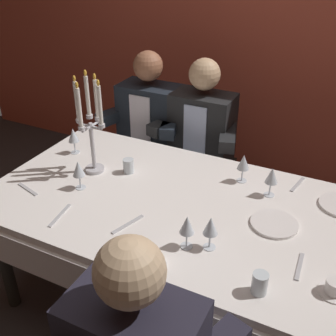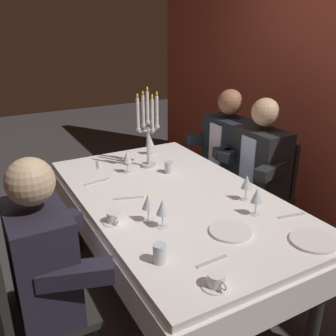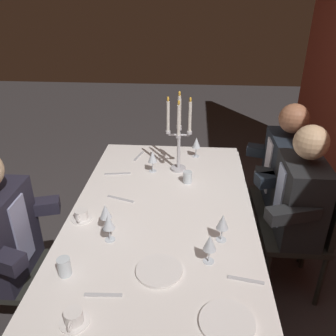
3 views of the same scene
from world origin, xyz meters
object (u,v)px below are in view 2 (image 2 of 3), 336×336
at_px(wine_glass_2, 162,208).
at_px(coffee_cup_1, 216,281).
at_px(wine_glass_1, 148,203).
at_px(coffee_cup_0, 114,218).
at_px(wine_glass_3, 127,157).
at_px(candelabra, 148,130).
at_px(dinner_plate_0, 231,231).
at_px(wine_glass_0, 257,196).
at_px(wine_glass_4, 247,183).
at_px(seated_diner_1, 261,162).
at_px(dining_table, 174,211).
at_px(wine_glass_5, 150,141).
at_px(seated_diner_0, 228,147).
at_px(dinner_plate_1, 313,241).
at_px(water_tumbler_0, 169,167).
at_px(water_tumbler_1, 160,253).
at_px(seated_diner_2, 40,261).

bearing_deg(wine_glass_2, coffee_cup_1, -3.26).
distance_m(wine_glass_1, wine_glass_2, 0.10).
bearing_deg(coffee_cup_0, wine_glass_3, 150.90).
xyz_separation_m(candelabra, dinner_plate_0, (1.06, -0.04, -0.28)).
xyz_separation_m(coffee_cup_0, coffee_cup_1, (0.70, 0.18, 0.00)).
distance_m(wine_glass_0, wine_glass_4, 0.19).
bearing_deg(seated_diner_1, dining_table, -78.30).
xyz_separation_m(dinner_plate_0, wine_glass_1, (-0.31, -0.33, 0.11)).
xyz_separation_m(wine_glass_5, seated_diner_0, (0.16, 0.68, -0.12)).
bearing_deg(dinner_plate_1, seated_diner_1, 151.06).
relative_size(wine_glass_1, seated_diner_0, 0.13).
bearing_deg(coffee_cup_1, water_tumbler_0, 159.99).
xyz_separation_m(wine_glass_2, seated_diner_1, (-0.50, 1.14, -0.12)).
distance_m(wine_glass_0, seated_diner_1, 0.89).
bearing_deg(water_tumbler_0, coffee_cup_1, -20.01).
distance_m(dining_table, candelabra, 0.67).
relative_size(wine_glass_1, coffee_cup_1, 1.24).
xyz_separation_m(candelabra, wine_glass_4, (0.80, 0.27, -0.17)).
bearing_deg(wine_glass_1, dinner_plate_0, 46.44).
relative_size(wine_glass_4, coffee_cup_1, 1.24).
height_order(dinner_plate_0, wine_glass_3, wine_glass_3).
bearing_deg(dinner_plate_1, water_tumbler_1, -106.48).
bearing_deg(wine_glass_5, dinner_plate_0, -7.53).
bearing_deg(seated_diner_0, seated_diner_1, 0.00).
height_order(wine_glass_0, wine_glass_3, same).
height_order(wine_glass_2, seated_diner_0, seated_diner_0).
relative_size(wine_glass_1, water_tumbler_0, 1.97).
bearing_deg(wine_glass_5, seated_diner_0, 76.74).
relative_size(wine_glass_1, seated_diner_2, 0.13).
relative_size(dining_table, wine_glass_0, 11.83).
xyz_separation_m(dining_table, wine_glass_5, (-0.76, 0.21, 0.24)).
bearing_deg(coffee_cup_0, candelabra, 141.13).
relative_size(water_tumbler_1, coffee_cup_0, 0.70).
height_order(candelabra, dinner_plate_0, candelabra).
bearing_deg(candelabra, wine_glass_3, -78.49).
relative_size(dinner_plate_0, water_tumbler_0, 2.72).
distance_m(coffee_cup_1, seated_diner_2, 0.81).
relative_size(coffee_cup_0, coffee_cup_1, 1.00).
bearing_deg(coffee_cup_1, seated_diner_0, 141.14).
height_order(wine_glass_2, seated_diner_1, seated_diner_1).
distance_m(dinner_plate_0, wine_glass_0, 0.28).
distance_m(wine_glass_3, coffee_cup_1, 1.35).
relative_size(wine_glass_5, water_tumbler_0, 1.97).
distance_m(wine_glass_3, seated_diner_0, 1.01).
height_order(coffee_cup_0, seated_diner_0, seated_diner_0).
xyz_separation_m(dining_table, dinner_plate_1, (0.81, 0.34, 0.13)).
height_order(wine_glass_1, water_tumbler_1, wine_glass_1).
relative_size(dinner_plate_0, water_tumbler_1, 2.45).
relative_size(water_tumbler_0, water_tumbler_1, 0.90).
xyz_separation_m(dining_table, seated_diner_2, (0.31, -0.89, 0.11)).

